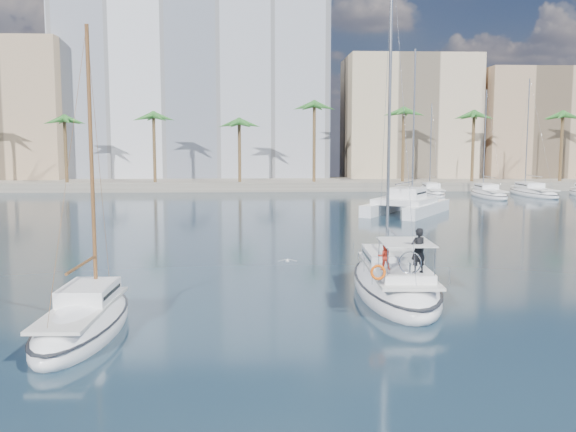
{
  "coord_description": "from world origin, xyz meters",
  "views": [
    {
      "loc": [
        -1.93,
        -32.72,
        7.13
      ],
      "look_at": [
        -0.36,
        1.5,
        3.02
      ],
      "focal_mm": 40.0,
      "sensor_mm": 36.0,
      "label": 1
    }
  ],
  "objects": [
    {
      "name": "ground",
      "position": [
        0.0,
        0.0,
        0.0
      ],
      "size": [
        160.0,
        160.0,
        0.0
      ],
      "primitive_type": "plane",
      "color": "black",
      "rests_on": "ground"
    },
    {
      "name": "building_tan_right",
      "position": [
        42.0,
        68.0,
        9.0
      ],
      "size": [
        18.0,
        12.0,
        18.0
      ],
      "primitive_type": "cube",
      "color": "tan",
      "rests_on": "ground"
    },
    {
      "name": "moored_yacht_b",
      "position": [
        26.5,
        45.0,
        0.0
      ],
      "size": [
        3.32,
        10.83,
        13.72
      ],
      "primitive_type": null,
      "rotation": [
        0.0,
        0.0,
        -0.02
      ],
      "color": "white",
      "rests_on": "ground"
    },
    {
      "name": "palm_right",
      "position": [
        34.0,
        57.0,
        10.28
      ],
      "size": [
        3.6,
        3.6,
        12.3
      ],
      "color": "brown",
      "rests_on": "ground"
    },
    {
      "name": "main_sloop",
      "position": [
        4.35,
        -3.89,
        0.52
      ],
      "size": [
        3.99,
        11.37,
        16.7
      ],
      "rotation": [
        0.0,
        0.0,
        -0.04
      ],
      "color": "white",
      "rests_on": "ground"
    },
    {
      "name": "quay",
      "position": [
        0.0,
        61.0,
        0.6
      ],
      "size": [
        120.0,
        14.0,
        1.2
      ],
      "primitive_type": "cube",
      "color": "gray",
      "rests_on": "ground"
    },
    {
      "name": "seagull",
      "position": [
        -0.35,
        2.22,
        0.44
      ],
      "size": [
        1.06,
        0.45,
        0.2
      ],
      "color": "silver",
      "rests_on": "ground"
    },
    {
      "name": "catamaran",
      "position": [
        12.23,
        27.95,
        1.11
      ],
      "size": [
        10.21,
        11.87,
        15.72
      ],
      "rotation": [
        0.0,
        0.0,
        -0.56
      ],
      "color": "white",
      "rests_on": "ground"
    },
    {
      "name": "building_modern",
      "position": [
        -12.0,
        73.0,
        14.0
      ],
      "size": [
        42.0,
        16.0,
        28.0
      ],
      "primitive_type": "cube",
      "color": "silver",
      "rests_on": "ground"
    },
    {
      "name": "moored_yacht_c",
      "position": [
        33.0,
        47.0,
        0.0
      ],
      "size": [
        3.98,
        12.33,
        15.54
      ],
      "primitive_type": null,
      "rotation": [
        0.0,
        0.0,
        0.03
      ],
      "color": "white",
      "rests_on": "ground"
    },
    {
      "name": "building_beige",
      "position": [
        22.0,
        70.0,
        10.0
      ],
      "size": [
        20.0,
        14.0,
        20.0
      ],
      "primitive_type": "cube",
      "color": "tan",
      "rests_on": "ground"
    },
    {
      "name": "moored_yacht_a",
      "position": [
        20.0,
        47.0,
        0.0
      ],
      "size": [
        3.37,
        9.52,
        11.9
      ],
      "primitive_type": null,
      "rotation": [
        0.0,
        0.0,
        -0.07
      ],
      "color": "white",
      "rests_on": "ground"
    },
    {
      "name": "palm_centre",
      "position": [
        0.0,
        57.0,
        10.28
      ],
      "size": [
        3.6,
        3.6,
        12.3
      ],
      "color": "brown",
      "rests_on": "ground"
    },
    {
      "name": "palm_left",
      "position": [
        -34.0,
        57.0,
        10.28
      ],
      "size": [
        3.6,
        3.6,
        12.3
      ],
      "color": "brown",
      "rests_on": "ground"
    },
    {
      "name": "small_sloop",
      "position": [
        -8.39,
        -9.48,
        0.43
      ],
      "size": [
        2.95,
        8.51,
        12.1
      ],
      "rotation": [
        0.0,
        0.0,
        -0.04
      ],
      "color": "white",
      "rests_on": "ground"
    }
  ]
}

